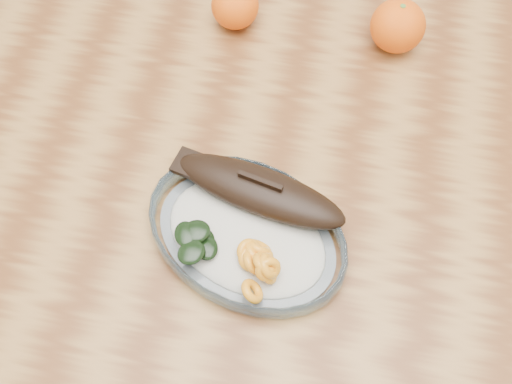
% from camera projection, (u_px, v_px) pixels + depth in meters
% --- Properties ---
extents(ground, '(3.00, 3.00, 0.00)m').
position_uv_depth(ground, '(271.00, 318.00, 1.55)').
color(ground, slate).
rests_on(ground, ground).
extents(dining_table, '(1.20, 0.80, 0.75)m').
position_uv_depth(dining_table, '(279.00, 181.00, 0.99)').
color(dining_table, brown).
rests_on(dining_table, ground).
extents(plated_meal, '(0.63, 0.63, 0.08)m').
position_uv_depth(plated_meal, '(247.00, 231.00, 0.82)').
color(plated_meal, white).
rests_on(plated_meal, dining_table).
extents(orange_left, '(0.07, 0.07, 0.07)m').
position_uv_depth(orange_left, '(235.00, 6.00, 0.99)').
color(orange_left, '#E14304').
rests_on(orange_left, dining_table).
extents(orange_right, '(0.08, 0.08, 0.08)m').
position_uv_depth(orange_right, '(398.00, 26.00, 0.96)').
color(orange_right, '#E14304').
rests_on(orange_right, dining_table).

